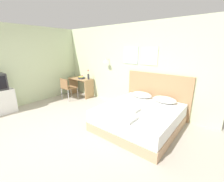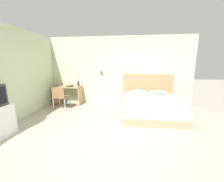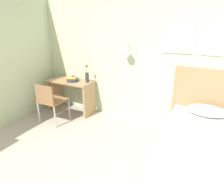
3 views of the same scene
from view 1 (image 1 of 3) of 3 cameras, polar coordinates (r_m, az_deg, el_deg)
ground_plane at (r=3.74m, az=-24.05°, el=-16.53°), size 24.00×24.00×0.00m
wall_back at (r=5.11m, az=3.90°, el=9.42°), size 5.94×0.31×2.65m
bed at (r=3.87m, az=10.36°, el=-9.73°), size 1.78×1.95×0.52m
headboard at (r=4.60m, az=16.66°, el=-1.18°), size 1.90×0.06×1.22m
pillow_left at (r=4.49m, az=11.20°, el=-1.41°), size 0.61×0.41×0.15m
pillow_right at (r=4.24m, az=19.43°, el=-3.13°), size 0.61×0.41×0.15m
folded_towel_near_foot at (r=3.53m, az=7.86°, el=-7.03°), size 0.28×0.26×0.06m
folded_towel_mid_bed at (r=3.12m, az=5.61°, el=-10.22°), size 0.36×0.35×0.06m
desk at (r=6.27m, az=-11.76°, el=2.68°), size 1.03×0.48×0.73m
desk_chair at (r=5.90m, az=-16.74°, el=1.51°), size 0.47×0.47×0.83m
fruit_bowl at (r=6.14m, az=-11.53°, el=5.00°), size 0.27×0.27×0.12m
flower_vase at (r=5.92m, az=-8.98°, el=5.68°), size 0.08×0.08×0.38m
tv_stand at (r=5.62m, az=-36.49°, el=-3.28°), size 0.43×0.68×0.73m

